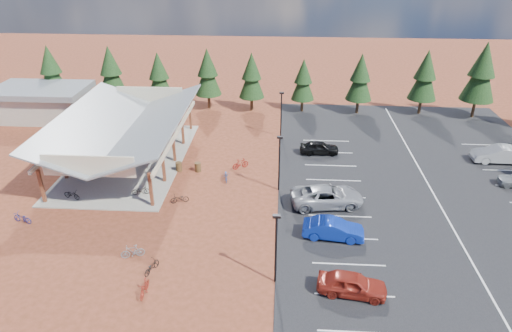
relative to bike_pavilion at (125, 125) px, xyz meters
The scene contains 39 objects.
ground 12.79m from the bike_pavilion, 34.99° to the right, with size 140.00×140.00×0.00m, color #5D2C18.
asphalt_lot 29.03m from the bike_pavilion, ahead, with size 27.00×44.00×0.04m, color black.
concrete_pad 3.77m from the bike_pavilion, 90.00° to the left, with size 10.60×18.60×0.10m, color gray.
bike_pavilion is the anchor object (origin of this frame).
outbuilding 17.89m from the bike_pavilion, 141.84° to the left, with size 11.00×7.00×3.90m.
lamp_post_0 22.69m from the bike_pavilion, 48.58° to the right, with size 0.50×0.25×5.14m.
lamp_post_1 15.83m from the bike_pavilion, 18.43° to the right, with size 0.50×0.25×5.14m.
lamp_post_2 16.57m from the bike_pavilion, 25.02° to the left, with size 0.50×0.25×5.14m.
trash_bin_0 6.70m from the bike_pavilion, 20.15° to the right, with size 0.60×0.60×0.90m, color #4E371C.
trash_bin_1 8.24m from the bike_pavilion, 14.97° to the right, with size 0.60×0.60×0.90m, color #4E371C.
pine_0 20.85m from the bike_pavilion, 133.51° to the left, with size 3.45×3.45×8.03m.
pine_1 16.30m from the bike_pavilion, 113.57° to the left, with size 3.47×3.47×8.09m.
pine_2 14.58m from the bike_pavilion, 91.28° to the left, with size 3.21×3.21×7.47m.
pine_3 16.75m from the bike_pavilion, 70.43° to the left, with size 3.33×3.33×7.76m.
pine_4 18.94m from the bike_pavilion, 53.83° to the left, with size 3.19×3.19×7.42m.
pine_5 23.31m from the bike_pavilion, 41.03° to the left, with size 2.90×2.90×6.75m.
pine_6 28.79m from the bike_pavilion, 31.62° to the left, with size 3.24×3.24×7.55m.
pine_7 35.80m from the bike_pavilion, 25.47° to the left, with size 3.46×3.46×8.06m.
pine_8 41.25m from the bike_pavilion, 20.68° to the left, with size 3.98×3.98×9.26m.
bike_0 8.83m from the bike_pavilion, 107.78° to the right, with size 0.55×1.57×0.83m, color black.
bike_1 4.98m from the bike_pavilion, 138.51° to the right, with size 0.43×1.54×0.92m, color gray.
bike_2 4.50m from the bike_pavilion, 140.94° to the left, with size 0.54×1.56×0.82m, color navy.
bike_3 8.17m from the bike_pavilion, 103.74° to the left, with size 0.50×1.76×1.06m, color maroon.
bike_4 8.12m from the bike_pavilion, 64.90° to the right, with size 0.53×1.53×0.80m, color black.
bike_5 4.91m from the bike_pavilion, 28.53° to the right, with size 0.44×1.57×0.94m, color #919599.
bike_6 4.92m from the bike_pavilion, 64.77° to the left, with size 0.59×1.69×0.89m, color navy.
bike_7 7.63m from the bike_pavilion, 70.77° to the left, with size 0.52×1.84×1.11m, color maroon.
bike_10 12.89m from the bike_pavilion, 113.21° to the right, with size 0.58×1.67×0.88m, color navy.
bike_11 20.17m from the bike_pavilion, 69.80° to the right, with size 0.48×1.69×1.02m, color maroon.
bike_12 18.18m from the bike_pavilion, 67.83° to the right, with size 0.55×1.56×0.82m, color black.
bike_13 16.27m from the bike_pavilion, 71.62° to the right, with size 0.47×1.65×0.99m, color gray.
bike_14 11.26m from the bike_pavilion, 19.07° to the right, with size 0.61×1.74×0.92m, color #174497.
bike_15 11.78m from the bike_pavilion, ahead, with size 0.48×1.70×1.02m, color maroon.
bike_16 10.80m from the bike_pavilion, 48.84° to the right, with size 0.53×1.53×0.80m, color black.
car_0 26.81m from the bike_pavilion, 41.99° to the right, with size 1.73×4.31×1.47m, color maroon.
car_1 22.77m from the bike_pavilion, 31.92° to the right, with size 1.57×4.50×1.48m, color #0E299B.
car_2 20.62m from the bike_pavilion, 21.07° to the right, with size 2.77×6.01×1.67m, color gray.
car_4 19.46m from the bike_pavilion, ahead, with size 1.59×3.94×1.34m, color black.
car_9 36.69m from the bike_pavilion, ahead, with size 1.75×5.03×1.66m, color #B3B3B3.
Camera 1 is at (5.21, -33.09, 20.17)m, focal length 32.00 mm.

